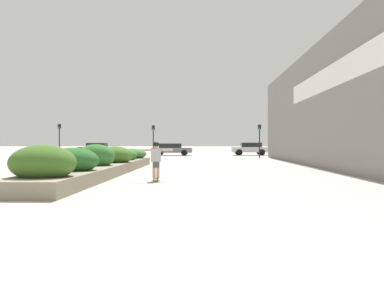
{
  "coord_description": "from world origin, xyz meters",
  "views": [
    {
      "loc": [
        -0.08,
        -5.08,
        1.44
      ],
      "look_at": [
        -0.88,
        20.19,
        1.36
      ],
      "focal_mm": 35.0,
      "sensor_mm": 36.0,
      "label": 1
    }
  ],
  "objects_px": {
    "car_leftmost": "(172,149)",
    "car_rightmost": "(339,148)",
    "skateboard": "(156,179)",
    "car_center_left": "(250,148)",
    "traffic_light_right": "(260,135)",
    "skateboarder": "(156,156)",
    "traffic_light_left": "(153,135)",
    "traffic_light_far_left": "(59,134)",
    "car_center_right": "(96,149)"
  },
  "relations": [
    {
      "from": "car_center_right",
      "to": "traffic_light_far_left",
      "type": "height_order",
      "value": "traffic_light_far_left"
    },
    {
      "from": "traffic_light_right",
      "to": "car_rightmost",
      "type": "bearing_deg",
      "value": 30.89
    },
    {
      "from": "skateboard",
      "to": "car_leftmost",
      "type": "xyz_separation_m",
      "value": [
        -1.86,
        28.52,
        0.67
      ]
    },
    {
      "from": "skateboard",
      "to": "car_center_left",
      "type": "relative_size",
      "value": 0.16
    },
    {
      "from": "car_rightmost",
      "to": "traffic_light_left",
      "type": "height_order",
      "value": "traffic_light_left"
    },
    {
      "from": "traffic_light_left",
      "to": "skateboarder",
      "type": "bearing_deg",
      "value": -82.0
    },
    {
      "from": "car_rightmost",
      "to": "traffic_light_left",
      "type": "relative_size",
      "value": 1.22
    },
    {
      "from": "skateboard",
      "to": "car_rightmost",
      "type": "bearing_deg",
      "value": 44.63
    },
    {
      "from": "car_center_right",
      "to": "traffic_light_left",
      "type": "xyz_separation_m",
      "value": [
        7.51,
        -6.23,
        1.43
      ]
    },
    {
      "from": "car_rightmost",
      "to": "traffic_light_right",
      "type": "height_order",
      "value": "traffic_light_right"
    },
    {
      "from": "car_rightmost",
      "to": "traffic_light_left",
      "type": "bearing_deg",
      "value": -74.69
    },
    {
      "from": "car_leftmost",
      "to": "car_rightmost",
      "type": "bearing_deg",
      "value": 88.86
    },
    {
      "from": "car_leftmost",
      "to": "car_center_right",
      "type": "height_order",
      "value": "car_center_right"
    },
    {
      "from": "traffic_light_right",
      "to": "skateboard",
      "type": "bearing_deg",
      "value": -107.87
    },
    {
      "from": "car_center_right",
      "to": "traffic_light_far_left",
      "type": "xyz_separation_m",
      "value": [
        -1.9,
        -6.18,
        1.51
      ]
    },
    {
      "from": "skateboarder",
      "to": "car_leftmost",
      "type": "bearing_deg",
      "value": 79.28
    },
    {
      "from": "car_rightmost",
      "to": "traffic_light_right",
      "type": "bearing_deg",
      "value": -59.11
    },
    {
      "from": "skateboard",
      "to": "traffic_light_right",
      "type": "relative_size",
      "value": 0.21
    },
    {
      "from": "skateboarder",
      "to": "traffic_light_left",
      "type": "xyz_separation_m",
      "value": [
        -3.18,
        22.66,
        1.25
      ]
    },
    {
      "from": "car_center_right",
      "to": "traffic_light_left",
      "type": "distance_m",
      "value": 9.86
    },
    {
      "from": "car_center_left",
      "to": "traffic_light_far_left",
      "type": "bearing_deg",
      "value": 109.31
    },
    {
      "from": "skateboarder",
      "to": "traffic_light_left",
      "type": "distance_m",
      "value": 22.92
    },
    {
      "from": "car_center_left",
      "to": "traffic_light_left",
      "type": "relative_size",
      "value": 1.31
    },
    {
      "from": "skateboarder",
      "to": "traffic_light_right",
      "type": "distance_m",
      "value": 23.55
    },
    {
      "from": "traffic_light_right",
      "to": "traffic_light_far_left",
      "type": "height_order",
      "value": "traffic_light_far_left"
    },
    {
      "from": "skateboard",
      "to": "traffic_light_right",
      "type": "xyz_separation_m",
      "value": [
        7.22,
        22.38,
        2.14
      ]
    },
    {
      "from": "car_center_right",
      "to": "car_rightmost",
      "type": "bearing_deg",
      "value": -91.53
    },
    {
      "from": "skateboarder",
      "to": "traffic_light_left",
      "type": "height_order",
      "value": "traffic_light_left"
    },
    {
      "from": "car_leftmost",
      "to": "car_rightmost",
      "type": "relative_size",
      "value": 1.17
    },
    {
      "from": "skateboard",
      "to": "car_rightmost",
      "type": "distance_m",
      "value": 32.82
    },
    {
      "from": "car_leftmost",
      "to": "car_center_right",
      "type": "bearing_deg",
      "value": -92.38
    },
    {
      "from": "car_rightmost",
      "to": "traffic_light_far_left",
      "type": "xyz_separation_m",
      "value": [
        -29.46,
        -5.44,
        1.46
      ]
    },
    {
      "from": "car_center_left",
      "to": "traffic_light_right",
      "type": "xyz_separation_m",
      "value": [
        0.03,
        -7.26,
        1.42
      ]
    },
    {
      "from": "skateboard",
      "to": "car_leftmost",
      "type": "distance_m",
      "value": 28.59
    },
    {
      "from": "car_center_left",
      "to": "traffic_light_right",
      "type": "bearing_deg",
      "value": -179.79
    },
    {
      "from": "car_leftmost",
      "to": "traffic_light_right",
      "type": "bearing_deg",
      "value": 55.92
    },
    {
      "from": "traffic_light_left",
      "to": "traffic_light_far_left",
      "type": "height_order",
      "value": "traffic_light_far_left"
    },
    {
      "from": "skateboard",
      "to": "traffic_light_left",
      "type": "height_order",
      "value": "traffic_light_left"
    },
    {
      "from": "car_center_right",
      "to": "traffic_light_far_left",
      "type": "bearing_deg",
      "value": 162.88
    },
    {
      "from": "skateboard",
      "to": "car_center_left",
      "type": "distance_m",
      "value": 30.51
    },
    {
      "from": "car_center_right",
      "to": "car_rightmost",
      "type": "height_order",
      "value": "car_rightmost"
    },
    {
      "from": "car_center_right",
      "to": "skateboard",
      "type": "bearing_deg",
      "value": -159.68
    },
    {
      "from": "car_center_left",
      "to": "traffic_light_right",
      "type": "relative_size",
      "value": 1.29
    },
    {
      "from": "car_center_right",
      "to": "traffic_light_right",
      "type": "distance_m",
      "value": 19.11
    },
    {
      "from": "car_center_left",
      "to": "traffic_light_far_left",
      "type": "relative_size",
      "value": 1.25
    },
    {
      "from": "car_center_left",
      "to": "skateboard",
      "type": "bearing_deg",
      "value": 166.37
    },
    {
      "from": "skateboarder",
      "to": "traffic_light_left",
      "type": "relative_size",
      "value": 0.44
    },
    {
      "from": "car_center_left",
      "to": "car_center_right",
      "type": "bearing_deg",
      "value": 92.42
    },
    {
      "from": "car_center_right",
      "to": "traffic_light_left",
      "type": "relative_size",
      "value": 1.22
    },
    {
      "from": "car_center_right",
      "to": "car_rightmost",
      "type": "distance_m",
      "value": 27.56
    }
  ]
}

